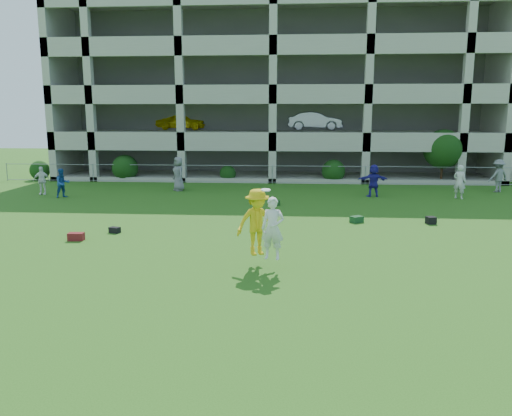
# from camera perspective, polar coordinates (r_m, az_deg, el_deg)

# --- Properties ---
(ground) EXTENTS (100.00, 100.00, 0.00)m
(ground) POSITION_cam_1_polar(r_m,az_deg,el_deg) (14.10, -1.33, -7.88)
(ground) COLOR #235114
(ground) RESTS_ON ground
(bystander_a) EXTENTS (0.97, 0.96, 1.58)m
(bystander_a) POSITION_cam_1_polar(r_m,az_deg,el_deg) (28.98, -21.24, 2.66)
(bystander_a) COLOR #1F488F
(bystander_a) RESTS_ON ground
(bystander_b) EXTENTS (0.99, 0.59, 1.58)m
(bystander_b) POSITION_cam_1_polar(r_m,az_deg,el_deg) (30.57, -23.30, 2.91)
(bystander_b) COLOR white
(bystander_b) RESTS_ON ground
(bystander_c) EXTENTS (1.09, 1.16, 2.00)m
(bystander_c) POSITION_cam_1_polar(r_m,az_deg,el_deg) (29.78, -8.85, 3.88)
(bystander_c) COLOR slate
(bystander_c) RESTS_ON ground
(bystander_d) EXTENTS (1.70, 0.75, 1.77)m
(bystander_d) POSITION_cam_1_polar(r_m,az_deg,el_deg) (28.07, 13.28, 3.07)
(bystander_d) COLOR #282096
(bystander_d) RESTS_ON ground
(bystander_e) EXTENTS (0.79, 0.74, 1.82)m
(bystander_e) POSITION_cam_1_polar(r_m,az_deg,el_deg) (28.78, 22.24, 2.78)
(bystander_e) COLOR silver
(bystander_e) RESTS_ON ground
(bystander_f) EXTENTS (1.40, 1.10, 1.90)m
(bystander_f) POSITION_cam_1_polar(r_m,az_deg,el_deg) (32.12, 25.94, 3.33)
(bystander_f) COLOR slate
(bystander_f) RESTS_ON ground
(bag_red_a) EXTENTS (0.57, 0.34, 0.28)m
(bag_red_a) POSITION_cam_1_polar(r_m,az_deg,el_deg) (19.11, -19.87, -3.10)
(bag_red_a) COLOR #550E1D
(bag_red_a) RESTS_ON ground
(bag_black_b) EXTENTS (0.46, 0.37, 0.22)m
(bag_black_b) POSITION_cam_1_polar(r_m,az_deg,el_deg) (19.88, -15.85, -2.43)
(bag_black_b) COLOR black
(bag_black_b) RESTS_ON ground
(bag_green_c) EXTENTS (0.61, 0.57, 0.26)m
(bag_green_c) POSITION_cam_1_polar(r_m,az_deg,el_deg) (21.37, 11.43, -1.27)
(bag_green_c) COLOR #153A19
(bag_green_c) RESTS_ON ground
(crate_d) EXTENTS (0.41, 0.41, 0.30)m
(crate_d) POSITION_cam_1_polar(r_m,az_deg,el_deg) (21.88, 19.36, -1.34)
(crate_d) COLOR black
(crate_d) RESTS_ON ground
(bag_green_g) EXTENTS (0.54, 0.37, 0.25)m
(bag_green_g) POSITION_cam_1_polar(r_m,az_deg,el_deg) (24.82, 2.13, 0.59)
(bag_green_g) COLOR #153714
(bag_green_g) RESTS_ON ground
(frisbee_contest) EXTENTS (1.58, 1.42, 2.03)m
(frisbee_contest) POSITION_cam_1_polar(r_m,az_deg,el_deg) (14.68, 0.50, -1.77)
(frisbee_contest) COLOR gold
(frisbee_contest) RESTS_ON ground
(parking_garage) EXTENTS (30.00, 14.00, 12.00)m
(parking_garage) POSITION_cam_1_polar(r_m,az_deg,el_deg) (41.05, 2.41, 12.87)
(parking_garage) COLOR #9E998C
(parking_garage) RESTS_ON ground
(fence) EXTENTS (36.06, 0.06, 1.20)m
(fence) POSITION_cam_1_polar(r_m,az_deg,el_deg) (32.56, 1.87, 3.89)
(fence) COLOR gray
(fence) RESTS_ON ground
(shrub_row) EXTENTS (34.38, 2.52, 3.50)m
(shrub_row) POSITION_cam_1_polar(r_m,az_deg,el_deg) (33.30, 9.88, 5.45)
(shrub_row) COLOR #163D11
(shrub_row) RESTS_ON ground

